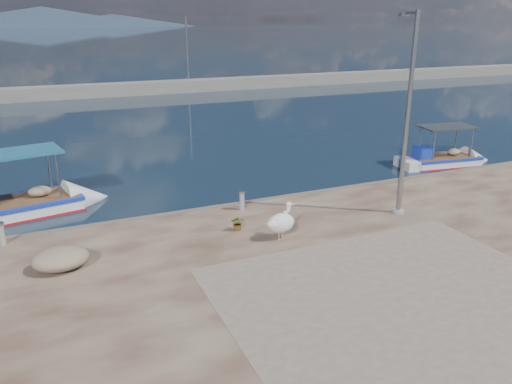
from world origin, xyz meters
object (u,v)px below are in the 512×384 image
(pelican, at_px, (281,222))
(bollard_near, at_px, (242,200))
(boat_right, at_px, (442,162))
(boat_left, at_px, (20,209))
(lamp_post, at_px, (406,123))

(pelican, height_order, bollard_near, pelican)
(bollard_near, bearing_deg, boat_right, 13.66)
(pelican, relative_size, bollard_near, 1.69)
(boat_left, xyz_separation_m, bollard_near, (7.61, -4.19, 0.67))
(boat_right, relative_size, lamp_post, 0.74)
(boat_right, bearing_deg, boat_left, -175.49)
(boat_left, bearing_deg, bollard_near, -39.25)
(boat_left, distance_m, bollard_near, 8.72)
(boat_left, relative_size, lamp_post, 0.90)
(boat_left, bearing_deg, lamp_post, -38.11)
(boat_left, bearing_deg, pelican, -52.64)
(boat_left, height_order, pelican, boat_left)
(pelican, height_order, lamp_post, lamp_post)
(pelican, bearing_deg, boat_left, 121.83)
(boat_right, xyz_separation_m, bollard_near, (-12.48, -3.03, 0.71))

